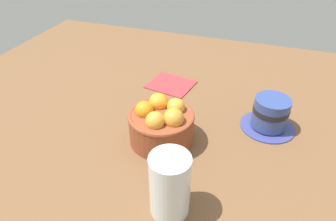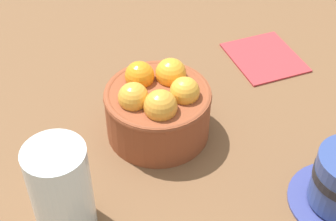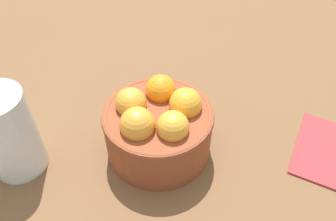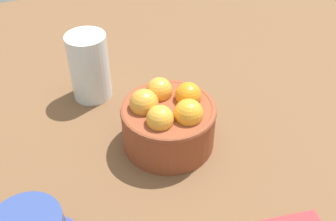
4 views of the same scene
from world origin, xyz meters
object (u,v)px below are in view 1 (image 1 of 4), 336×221
at_px(terracotta_bowl, 161,123).
at_px(folded_napkin, 171,84).
at_px(coffee_cup, 270,114).
at_px(water_glass, 170,185).

relative_size(terracotta_bowl, folded_napkin, 1.18).
xyz_separation_m(coffee_cup, folded_napkin, (0.26, -0.11, -0.03)).
xyz_separation_m(coffee_cup, water_glass, (0.14, 0.28, 0.02)).
distance_m(water_glass, folded_napkin, 0.41).
bearing_deg(folded_napkin, water_glass, 108.18).
distance_m(terracotta_bowl, coffee_cup, 0.24).
bearing_deg(coffee_cup, water_glass, 63.62).
distance_m(terracotta_bowl, folded_napkin, 0.23).
relative_size(water_glass, folded_napkin, 0.99).
bearing_deg(water_glass, terracotta_bowl, -65.63).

